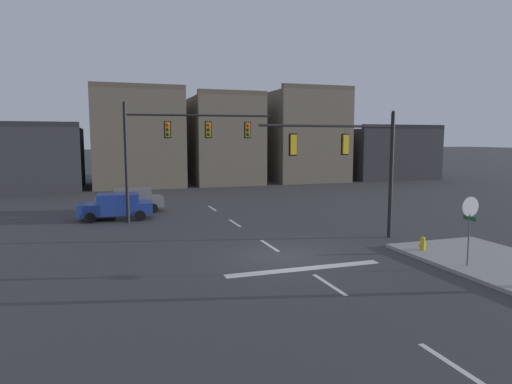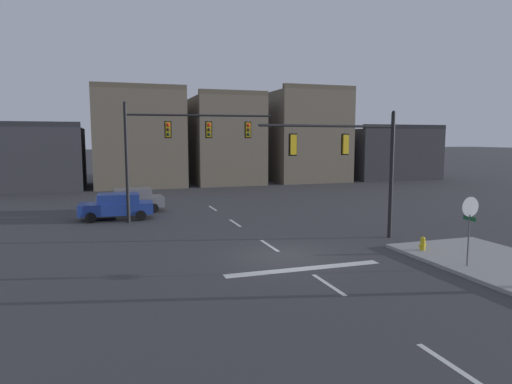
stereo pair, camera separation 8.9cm
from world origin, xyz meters
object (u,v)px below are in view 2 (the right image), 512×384
car_lot_middle (117,206)px  fire_hydrant (423,246)px  signal_mast_far_side (175,140)px  stop_sign (470,215)px  signal_mast_near_side (355,156)px  car_lot_nearside (131,200)px

car_lot_middle → fire_hydrant: 18.03m
signal_mast_far_side → stop_sign: 16.83m
signal_mast_far_side → fire_hydrant: 15.21m
signal_mast_near_side → fire_hydrant: signal_mast_near_side is taller
signal_mast_near_side → car_lot_nearside: signal_mast_near_side is taller
signal_mast_near_side → car_lot_middle: size_ratio=1.60×
fire_hydrant → signal_mast_near_side: bearing=117.3°
stop_sign → car_lot_nearside: (-11.57, 18.17, -1.29)m
signal_mast_far_side → stop_sign: size_ratio=3.12×
car_lot_nearside → fire_hydrant: bearing=-53.4°
stop_sign → fire_hydrant: 3.18m
signal_mast_far_side → car_lot_middle: bearing=154.5°
signal_mast_far_side → car_lot_middle: signal_mast_far_side is taller
signal_mast_near_side → stop_sign: size_ratio=2.57×
fire_hydrant → car_lot_nearside: bearing=126.6°
stop_sign → signal_mast_far_side: bearing=123.2°
signal_mast_far_side → stop_sign: (9.09, -13.90, -2.77)m
car_lot_nearside → car_lot_middle: bearing=-110.2°
signal_mast_near_side → car_lot_middle: (-10.93, 9.80, -3.34)m
signal_mast_near_side → stop_sign: bearing=-74.4°
stop_sign → signal_mast_near_side: bearing=105.6°
signal_mast_far_side → fire_hydrant: size_ratio=11.77×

